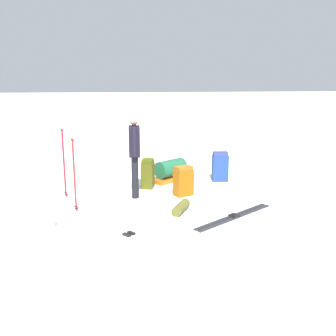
# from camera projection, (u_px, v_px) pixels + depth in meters

# --- Properties ---
(ground_plane) EXTENTS (80.00, 80.00, 0.00)m
(ground_plane) POSITION_uv_depth(u_px,v_px,m) (168.00, 203.00, 7.92)
(ground_plane) COLOR white
(skier_standing) EXTENTS (0.57, 0.22, 1.70)m
(skier_standing) POSITION_uv_depth(u_px,v_px,m) (135.00, 151.00, 8.09)
(skier_standing) COLOR black
(skier_standing) RESTS_ON ground_plane
(ski_pair_near) EXTENTS (1.31, 1.62, 0.05)m
(ski_pair_near) POSITION_uv_depth(u_px,v_px,m) (234.00, 217.00, 7.13)
(ski_pair_near) COLOR #222326
(ski_pair_near) RESTS_ON ground_plane
(ski_pair_far) EXTENTS (1.41, 1.37, 0.05)m
(ski_pair_far) POSITION_uv_depth(u_px,v_px,m) (129.00, 235.00, 6.33)
(ski_pair_far) COLOR silver
(ski_pair_far) RESTS_ON ground_plane
(backpack_large_dark) EXTENTS (0.38, 0.32, 0.64)m
(backpack_large_dark) POSITION_uv_depth(u_px,v_px,m) (148.00, 174.00, 8.86)
(backpack_large_dark) COLOR #444410
(backpack_large_dark) RESTS_ON ground_plane
(backpack_bright) EXTENTS (0.23, 0.37, 0.70)m
(backpack_bright) POSITION_uv_depth(u_px,v_px,m) (220.00, 167.00, 9.38)
(backpack_bright) COLOR navy
(backpack_bright) RESTS_ON ground_plane
(backpack_small_spare) EXTENTS (0.38, 0.44, 0.62)m
(backpack_small_spare) POSITION_uv_depth(u_px,v_px,m) (183.00, 181.00, 8.31)
(backpack_small_spare) COLOR #8E490A
(backpack_small_spare) RESTS_ON ground_plane
(ski_poles_planted_near) EXTENTS (0.20, 0.11, 1.40)m
(ski_poles_planted_near) POSITION_uv_depth(u_px,v_px,m) (64.00, 160.00, 8.12)
(ski_poles_planted_near) COLOR maroon
(ski_poles_planted_near) RESTS_ON ground_plane
(ski_poles_planted_far) EXTENTS (0.17, 0.10, 1.35)m
(ski_poles_planted_far) POSITION_uv_depth(u_px,v_px,m) (74.00, 171.00, 7.31)
(ski_poles_planted_far) COLOR maroon
(ski_poles_planted_far) RESTS_ON ground_plane
(gear_sled) EXTENTS (1.00, 1.09, 0.49)m
(gear_sled) POSITION_uv_depth(u_px,v_px,m) (171.00, 171.00, 9.49)
(gear_sled) COLOR #D85513
(gear_sled) RESTS_ON ground_plane
(sleeping_mat_rolled) EXTENTS (0.57, 0.40, 0.18)m
(sleeping_mat_rolled) POSITION_uv_depth(u_px,v_px,m) (181.00, 207.00, 7.38)
(sleeping_mat_rolled) COLOR brown
(sleeping_mat_rolled) RESTS_ON ground_plane
(thermos_bottle) EXTENTS (0.07, 0.07, 0.26)m
(thermos_bottle) POSITION_uv_depth(u_px,v_px,m) (53.00, 220.00, 6.63)
(thermos_bottle) COLOR #B8AFB9
(thermos_bottle) RESTS_ON ground_plane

